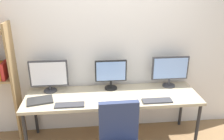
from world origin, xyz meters
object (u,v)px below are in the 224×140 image
at_px(monitor_left, 49,75).
at_px(laptop_closed, 40,101).
at_px(monitor_center, 111,73).
at_px(monitor_right, 170,70).
at_px(computer_mouse, 105,103).
at_px(keyboard_right, 157,101).
at_px(desk, 112,98).
at_px(keyboard_left, 70,105).

height_order(monitor_left, laptop_closed, monitor_left).
height_order(monitor_center, monitor_right, monitor_right).
bearing_deg(computer_mouse, keyboard_right, 0.60).
relative_size(monitor_left, laptop_closed, 1.64).
bearing_deg(monitor_left, desk, -13.88).
height_order(monitor_right, laptop_closed, monitor_right).
bearing_deg(monitor_right, computer_mouse, -155.41).
height_order(desk, laptop_closed, laptop_closed).
bearing_deg(monitor_center, desk, -90.00).
height_order(desk, keyboard_right, keyboard_right).
distance_m(monitor_left, keyboard_right, 1.50).
xyz_separation_m(monitor_center, laptop_closed, (-0.95, -0.29, -0.23)).
relative_size(keyboard_left, keyboard_right, 0.96).
height_order(desk, computer_mouse, computer_mouse).
xyz_separation_m(monitor_right, computer_mouse, (-0.98, -0.45, -0.24)).
relative_size(desk, monitor_center, 5.30).
relative_size(desk, monitor_left, 4.51).
height_order(monitor_center, laptop_closed, monitor_center).
bearing_deg(keyboard_left, monitor_left, 124.08).
height_order(desk, keyboard_left, keyboard_left).
relative_size(keyboard_left, computer_mouse, 3.83).
distance_m(monitor_left, computer_mouse, 0.89).
xyz_separation_m(monitor_center, keyboard_left, (-0.56, -0.44, -0.23)).
bearing_deg(laptop_closed, monitor_right, -3.80).
distance_m(desk, keyboard_left, 0.61).
bearing_deg(monitor_right, keyboard_left, -162.69).
relative_size(desk, computer_mouse, 24.57).
bearing_deg(keyboard_right, computer_mouse, -179.40).
height_order(monitor_center, keyboard_right, monitor_center).
xyz_separation_m(desk, monitor_left, (-0.86, 0.21, 0.29)).
bearing_deg(keyboard_right, keyboard_left, 180.00).
height_order(monitor_right, keyboard_right, monitor_right).
bearing_deg(laptop_closed, computer_mouse, -23.82).
bearing_deg(laptop_closed, monitor_left, 60.04).
distance_m(monitor_center, laptop_closed, 1.02).
distance_m(desk, monitor_center, 0.36).
bearing_deg(keyboard_left, keyboard_right, 0.00).
bearing_deg(computer_mouse, keyboard_left, 179.06).
xyz_separation_m(keyboard_left, computer_mouse, (0.44, -0.01, 0.01)).
distance_m(keyboard_right, laptop_closed, 1.52).
bearing_deg(monitor_center, laptop_closed, -162.95).
bearing_deg(monitor_center, monitor_left, 179.99).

